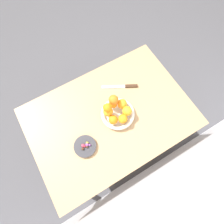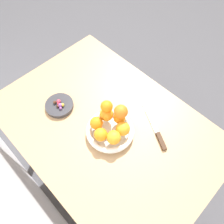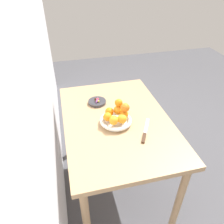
{
  "view_description": "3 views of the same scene",
  "coord_description": "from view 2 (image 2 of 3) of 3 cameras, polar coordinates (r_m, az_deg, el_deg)",
  "views": [
    {
      "loc": [
        0.18,
        0.33,
        1.87
      ],
      "look_at": [
        -0.01,
        0.01,
        0.84
      ],
      "focal_mm": 28.0,
      "sensor_mm": 36.0,
      "label": 1
    },
    {
      "loc": [
        -0.38,
        0.33,
        1.68
      ],
      "look_at": [
        -0.03,
        -0.01,
        0.88
      ],
      "focal_mm": 35.0,
      "sensor_mm": 36.0,
      "label": 2
    },
    {
      "loc": [
        -1.21,
        0.33,
        1.71
      ],
      "look_at": [
        -0.02,
        0.04,
        0.83
      ],
      "focal_mm": 35.0,
      "sensor_mm": 36.0,
      "label": 3
    }
  ],
  "objects": [
    {
      "name": "candy_ball_4",
      "position": [
        1.13,
        -13.76,
        2.71
      ],
      "size": [
        0.02,
        0.02,
        0.02
      ],
      "primitive_type": "sphere",
      "color": "#C6384C",
      "rests_on": "candy_dish"
    },
    {
      "name": "candy_ball_5",
      "position": [
        1.12,
        -13.97,
        1.51
      ],
      "size": [
        0.01,
        0.01,
        0.01
      ],
      "primitive_type": "sphere",
      "color": "#472819",
      "rests_on": "candy_dish"
    },
    {
      "name": "orange_2",
      "position": [
        0.96,
        0.44,
        -6.66
      ],
      "size": [
        0.06,
        0.06,
        0.06
      ],
      "primitive_type": "sphere",
      "color": "orange",
      "rests_on": "fruit_bowl"
    },
    {
      "name": "orange_4",
      "position": [
        1.01,
        1.95,
        -1.54
      ],
      "size": [
        0.06,
        0.06,
        0.06
      ],
      "primitive_type": "sphere",
      "color": "orange",
      "rests_on": "fruit_bowl"
    },
    {
      "name": "candy_ball_6",
      "position": [
        1.13,
        -13.84,
        2.21
      ],
      "size": [
        0.01,
        0.01,
        0.01
      ],
      "primitive_type": "sphere",
      "color": "#C6384C",
      "rests_on": "candy_dish"
    },
    {
      "name": "knife",
      "position": [
        1.07,
        11.44,
        -4.62
      ],
      "size": [
        0.24,
        0.14,
        0.01
      ],
      "color": "#3F2819",
      "rests_on": "dining_table"
    },
    {
      "name": "dining_table",
      "position": [
        1.15,
        -1.47,
        -5.31
      ],
      "size": [
        1.1,
        0.76,
        0.74
      ],
      "color": "tan",
      "rests_on": "ground_plane"
    },
    {
      "name": "candy_dish",
      "position": [
        1.14,
        -13.56,
        1.68
      ],
      "size": [
        0.14,
        0.14,
        0.02
      ],
      "primitive_type": "cylinder",
      "color": "#333338",
      "rests_on": "dining_table"
    },
    {
      "name": "ground_plane",
      "position": [
        1.75,
        -0.99,
        -14.76
      ],
      "size": [
        6.0,
        6.0,
        0.0
      ],
      "primitive_type": "plane",
      "color": "#4C4C51"
    },
    {
      "name": "orange_5",
      "position": [
        1.01,
        -1.47,
        -0.6
      ],
      "size": [
        0.07,
        0.07,
        0.07
      ],
      "primitive_type": "sphere",
      "color": "orange",
      "rests_on": "fruit_bowl"
    },
    {
      "name": "orange_7",
      "position": [
        0.95,
        2.33,
        0.11
      ],
      "size": [
        0.06,
        0.06,
        0.06
      ],
      "primitive_type": "sphere",
      "color": "orange",
      "rests_on": "orange_4"
    },
    {
      "name": "orange_6",
      "position": [
        0.96,
        -1.42,
        1.44
      ],
      "size": [
        0.06,
        0.06,
        0.06
      ],
      "primitive_type": "sphere",
      "color": "orange",
      "rests_on": "orange_5"
    },
    {
      "name": "candy_ball_2",
      "position": [
        1.12,
        -13.35,
        1.74
      ],
      "size": [
        0.02,
        0.02,
        0.02
      ],
      "primitive_type": "sphere",
      "color": "#8C4C99",
      "rests_on": "candy_dish"
    },
    {
      "name": "candy_ball_0",
      "position": [
        1.14,
        -14.74,
        2.46
      ],
      "size": [
        0.02,
        0.02,
        0.02
      ],
      "primitive_type": "sphere",
      "color": "#472819",
      "rests_on": "candy_dish"
    },
    {
      "name": "candy_ball_1",
      "position": [
        1.12,
        -12.81,
        1.82
      ],
      "size": [
        0.02,
        0.02,
        0.02
      ],
      "primitive_type": "sphere",
      "color": "gold",
      "rests_on": "candy_dish"
    },
    {
      "name": "candy_ball_3",
      "position": [
        1.11,
        -13.29,
        0.96
      ],
      "size": [
        0.01,
        0.01,
        0.01
      ],
      "primitive_type": "sphere",
      "color": "#8C4C99",
      "rests_on": "candy_dish"
    },
    {
      "name": "fruit_bowl",
      "position": [
        1.03,
        -0.49,
        -4.98
      ],
      "size": [
        0.23,
        0.23,
        0.04
      ],
      "color": "white",
      "rests_on": "dining_table"
    },
    {
      "name": "orange_1",
      "position": [
        0.97,
        -2.97,
        -5.92
      ],
      "size": [
        0.06,
        0.06,
        0.06
      ],
      "primitive_type": "sphere",
      "color": "orange",
      "rests_on": "fruit_bowl"
    },
    {
      "name": "orange_3",
      "position": [
        0.98,
        2.84,
        -4.4
      ],
      "size": [
        0.06,
        0.06,
        0.06
      ],
      "primitive_type": "sphere",
      "color": "orange",
      "rests_on": "fruit_bowl"
    },
    {
      "name": "orange_0",
      "position": [
        0.99,
        -4.08,
        -2.91
      ],
      "size": [
        0.06,
        0.06,
        0.06
      ],
      "primitive_type": "sphere",
      "color": "orange",
      "rests_on": "fruit_bowl"
    }
  ]
}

